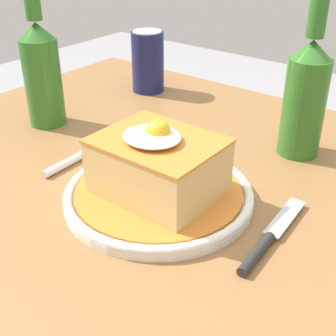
{
  "coord_description": "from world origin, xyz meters",
  "views": [
    {
      "loc": [
        0.26,
        -0.42,
        1.09
      ],
      "look_at": [
        -0.06,
        -0.01,
        0.79
      ],
      "focal_mm": 49.37,
      "sensor_mm": 36.0,
      "label": 1
    }
  ],
  "objects_px": {
    "fork": "(74,159)",
    "beer_bottle_green_far": "(306,92)",
    "knife": "(265,242)",
    "beer_bottle_green": "(41,69)",
    "main_plate": "(159,194)",
    "soda_can": "(148,62)"
  },
  "relations": [
    {
      "from": "fork",
      "to": "beer_bottle_green_far",
      "type": "height_order",
      "value": "beer_bottle_green_far"
    },
    {
      "from": "fork",
      "to": "knife",
      "type": "relative_size",
      "value": 0.85
    },
    {
      "from": "beer_bottle_green",
      "to": "main_plate",
      "type": "bearing_deg",
      "value": -13.33
    },
    {
      "from": "beer_bottle_green_far",
      "to": "knife",
      "type": "bearing_deg",
      "value": -73.78
    },
    {
      "from": "main_plate",
      "to": "knife",
      "type": "xyz_separation_m",
      "value": [
        0.16,
        -0.0,
        -0.0
      ]
    },
    {
      "from": "knife",
      "to": "beer_bottle_green_far",
      "type": "bearing_deg",
      "value": 106.22
    },
    {
      "from": "main_plate",
      "to": "beer_bottle_green_far",
      "type": "relative_size",
      "value": 0.93
    },
    {
      "from": "knife",
      "to": "soda_can",
      "type": "xyz_separation_m",
      "value": [
        -0.44,
        0.31,
        0.06
      ]
    },
    {
      "from": "soda_can",
      "to": "fork",
      "type": "bearing_deg",
      "value": -69.59
    },
    {
      "from": "fork",
      "to": "soda_can",
      "type": "xyz_separation_m",
      "value": [
        -0.12,
        0.31,
        0.06
      ]
    },
    {
      "from": "beer_bottle_green",
      "to": "beer_bottle_green_far",
      "type": "distance_m",
      "value": 0.43
    },
    {
      "from": "soda_can",
      "to": "beer_bottle_green_far",
      "type": "height_order",
      "value": "beer_bottle_green_far"
    },
    {
      "from": "knife",
      "to": "beer_bottle_green",
      "type": "xyz_separation_m",
      "value": [
        -0.47,
        0.07,
        0.09
      ]
    },
    {
      "from": "main_plate",
      "to": "beer_bottle_green",
      "type": "bearing_deg",
      "value": 166.67
    },
    {
      "from": "main_plate",
      "to": "knife",
      "type": "relative_size",
      "value": 1.5
    },
    {
      "from": "beer_bottle_green_far",
      "to": "main_plate",
      "type": "bearing_deg",
      "value": -109.58
    },
    {
      "from": "beer_bottle_green_far",
      "to": "soda_can",
      "type": "bearing_deg",
      "value": 168.78
    },
    {
      "from": "knife",
      "to": "soda_can",
      "type": "bearing_deg",
      "value": 144.35
    },
    {
      "from": "knife",
      "to": "beer_bottle_green_far",
      "type": "relative_size",
      "value": 0.62
    },
    {
      "from": "fork",
      "to": "beer_bottle_green_far",
      "type": "relative_size",
      "value": 0.53
    },
    {
      "from": "beer_bottle_green",
      "to": "beer_bottle_green_far",
      "type": "relative_size",
      "value": 1.0
    },
    {
      "from": "knife",
      "to": "beer_bottle_green",
      "type": "height_order",
      "value": "beer_bottle_green"
    }
  ]
}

